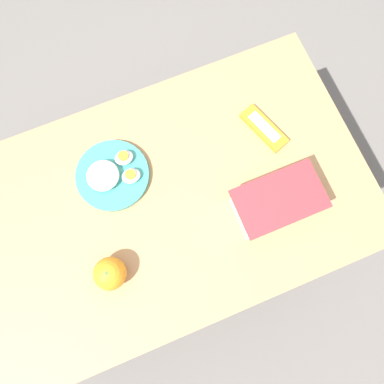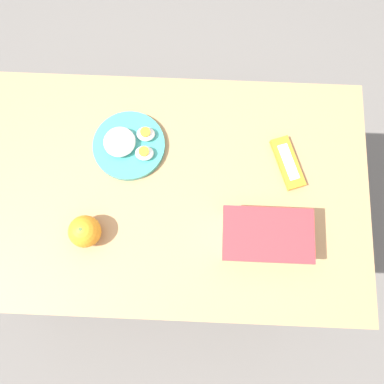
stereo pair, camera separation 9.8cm
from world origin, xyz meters
The scene contains 6 objects.
ground_plane centered at (0.00, 0.00, 0.00)m, with size 10.00×10.00×0.00m, color #66605B.
table centered at (0.00, 0.00, 0.66)m, with size 1.18×0.67×0.75m.
food_container centered at (-0.30, 0.12, 0.79)m, with size 0.22×0.13×0.09m.
orange_fruit centered at (0.16, 0.13, 0.79)m, with size 0.08×0.08×0.08m.
rice_plate centered at (0.07, -0.12, 0.76)m, with size 0.20×0.20×0.05m.
candy_bar centered at (-0.37, -0.09, 0.76)m, with size 0.10×0.16×0.02m.
Camera 1 is at (-0.02, 0.22, 1.73)m, focal length 35.00 mm.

